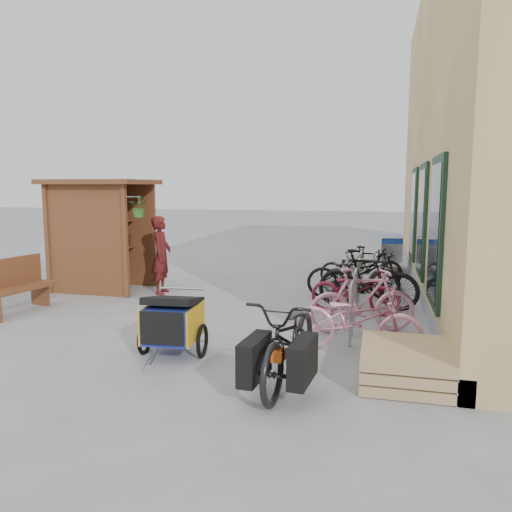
% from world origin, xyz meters
% --- Properties ---
extents(ground, '(80.00, 80.00, 0.00)m').
position_xyz_m(ground, '(0.00, 0.00, 0.00)').
color(ground, '#9A9A9D').
extents(kiosk, '(2.49, 1.65, 2.40)m').
position_xyz_m(kiosk, '(-3.28, 2.47, 1.55)').
color(kiosk, brown).
rests_on(kiosk, ground).
extents(bike_rack, '(0.05, 5.35, 0.86)m').
position_xyz_m(bike_rack, '(2.30, 2.40, 0.52)').
color(bike_rack, '#A5A8AD').
rests_on(bike_rack, ground).
extents(pallet_stack, '(1.00, 1.20, 0.40)m').
position_xyz_m(pallet_stack, '(3.00, -1.40, 0.21)').
color(pallet_stack, tan).
rests_on(pallet_stack, ground).
extents(bench, '(0.71, 1.61, 0.98)m').
position_xyz_m(bench, '(-3.68, 0.25, 0.50)').
color(bench, brown).
rests_on(bench, ground).
extents(shopping_carts, '(0.55, 1.52, 0.98)m').
position_xyz_m(shopping_carts, '(3.00, 6.53, 0.57)').
color(shopping_carts, silver).
rests_on(shopping_carts, ground).
extents(child_trailer, '(0.90, 1.48, 0.86)m').
position_xyz_m(child_trailer, '(0.01, -1.18, 0.48)').
color(child_trailer, navy).
rests_on(child_trailer, ground).
extents(cargo_bike, '(0.89, 2.05, 1.05)m').
position_xyz_m(cargo_bike, '(1.72, -1.81, 0.52)').
color(cargo_bike, black).
rests_on(cargo_bike, ground).
extents(person_kiosk, '(0.47, 0.65, 1.64)m').
position_xyz_m(person_kiosk, '(-1.79, 2.43, 0.82)').
color(person_kiosk, maroon).
rests_on(person_kiosk, ground).
extents(bike_0, '(1.81, 0.77, 0.93)m').
position_xyz_m(bike_0, '(2.40, -0.49, 0.46)').
color(bike_0, pink).
rests_on(bike_0, ground).
extents(bike_1, '(1.75, 1.02, 1.02)m').
position_xyz_m(bike_1, '(2.44, 0.49, 0.51)').
color(bike_1, pink).
rests_on(bike_1, ground).
extents(bike_2, '(1.67, 0.83, 0.84)m').
position_xyz_m(bike_2, '(2.27, 1.67, 0.42)').
color(bike_2, maroon).
rests_on(bike_2, ground).
extents(bike_3, '(1.88, 0.68, 1.11)m').
position_xyz_m(bike_3, '(2.49, 2.05, 0.55)').
color(bike_3, black).
rests_on(bike_3, ground).
extents(bike_4, '(1.90, 0.78, 0.98)m').
position_xyz_m(bike_4, '(2.19, 2.86, 0.49)').
color(bike_4, black).
rests_on(bike_4, ground).
extents(bike_5, '(1.62, 0.79, 0.94)m').
position_xyz_m(bike_5, '(2.28, 3.22, 0.47)').
color(bike_5, '#B6B6B2').
rests_on(bike_5, ground).
extents(bike_6, '(1.73, 0.83, 0.87)m').
position_xyz_m(bike_6, '(2.21, 3.95, 0.44)').
color(bike_6, black).
rests_on(bike_6, ground).
extents(bike_7, '(1.50, 0.53, 0.89)m').
position_xyz_m(bike_7, '(2.48, 4.50, 0.44)').
color(bike_7, black).
rests_on(bike_7, ground).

